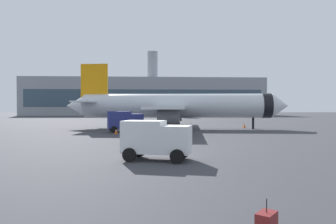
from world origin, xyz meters
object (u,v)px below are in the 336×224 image
Objects in this scene: cargo_van at (156,138)px; safety_cone_far at (244,126)px; airplane_at_gate at (176,106)px; service_truck at (125,121)px; safety_cone_mid at (244,124)px; safety_cone_near at (116,131)px.

cargo_van is 7.41× the size of safety_cone_far.
airplane_at_gate is 55.40× the size of safety_cone_far.
service_truck is 23.83m from cargo_van.
airplane_at_gate reaches higher than service_truck.
service_truck is at bearing -140.67° from airplane_at_gate.
service_truck is 7.98× the size of safety_cone_far.
safety_cone_mid is (12.92, 5.56, -3.33)m from airplane_at_gate.
safety_cone_mid is at bearing 73.37° from safety_cone_far.
airplane_at_gate is 55.00× the size of safety_cone_near.
safety_cone_near is 0.97× the size of safety_cone_mid.
safety_cone_far is (-1.15, -3.87, -0.01)m from safety_cone_mid.
cargo_van is at bearing -116.50° from safety_cone_far.
safety_cone_near is at bearing 102.59° from cargo_van.
cargo_van is 7.15× the size of safety_cone_mid.
safety_cone_mid is at bearing 33.91° from safety_cone_near.
service_truck reaches higher than safety_cone_mid.
service_truck is 1.08× the size of cargo_van.
airplane_at_gate is 6.95× the size of service_truck.
airplane_at_gate is 7.48× the size of cargo_van.
service_truck reaches higher than cargo_van.
service_truck is 7.92× the size of safety_cone_near.
service_truck is at bearing 70.19° from safety_cone_near.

